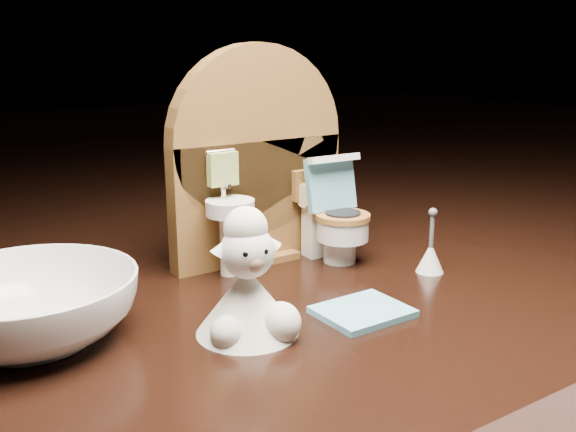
# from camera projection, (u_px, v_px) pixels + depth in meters

# --- Properties ---
(backdrop_panel) EXTENTS (0.13, 0.05, 0.15)m
(backdrop_panel) POSITION_uv_depth(u_px,v_px,m) (257.00, 169.00, 0.44)
(backdrop_panel) COLOR brown
(backdrop_panel) RESTS_ON ground
(toy_toilet) EXTENTS (0.04, 0.05, 0.08)m
(toy_toilet) POSITION_uv_depth(u_px,v_px,m) (335.00, 222.00, 0.45)
(toy_toilet) COLOR white
(toy_toilet) RESTS_ON ground
(bath_mat) EXTENTS (0.05, 0.04, 0.00)m
(bath_mat) POSITION_uv_depth(u_px,v_px,m) (362.00, 312.00, 0.37)
(bath_mat) COLOR #65B0C8
(bath_mat) RESTS_ON ground
(toilet_brush) EXTENTS (0.02, 0.02, 0.04)m
(toilet_brush) POSITION_uv_depth(u_px,v_px,m) (430.00, 255.00, 0.43)
(toilet_brush) COLOR white
(toilet_brush) RESTS_ON ground
(plush_lamb) EXTENTS (0.06, 0.06, 0.07)m
(plush_lamb) POSITION_uv_depth(u_px,v_px,m) (248.00, 290.00, 0.34)
(plush_lamb) COLOR white
(plush_lamb) RESTS_ON ground
(ceramic_bowl) EXTENTS (0.14, 0.14, 0.04)m
(ceramic_bowl) POSITION_uv_depth(u_px,v_px,m) (30.00, 308.00, 0.33)
(ceramic_bowl) COLOR white
(ceramic_bowl) RESTS_ON ground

